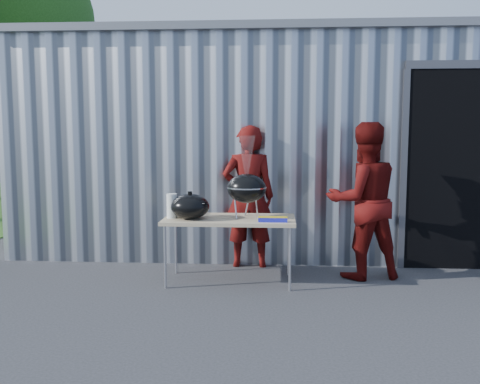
# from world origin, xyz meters

# --- Properties ---
(ground) EXTENTS (80.00, 80.00, 0.00)m
(ground) POSITION_xyz_m (0.00, 0.00, 0.00)
(ground) COLOR #2F2F31
(building) EXTENTS (8.20, 6.20, 3.10)m
(building) POSITION_xyz_m (0.92, 4.59, 1.54)
(building) COLOR silver
(building) RESTS_ON ground
(tree_far) EXTENTS (4.16, 4.16, 6.89)m
(tree_far) POSITION_xyz_m (-6.50, 9.00, 4.49)
(tree_far) COLOR #442D19
(tree_far) RESTS_ON ground
(folding_table) EXTENTS (1.50, 0.75, 0.75)m
(folding_table) POSITION_xyz_m (-0.07, 0.91, 0.71)
(folding_table) COLOR tan
(folding_table) RESTS_ON ground
(kettle_grill) EXTENTS (0.46, 0.46, 0.94)m
(kettle_grill) POSITION_xyz_m (0.13, 0.93, 1.17)
(kettle_grill) COLOR black
(kettle_grill) RESTS_ON folding_table
(grill_lid) EXTENTS (0.44, 0.44, 0.32)m
(grill_lid) POSITION_xyz_m (-0.51, 0.81, 0.89)
(grill_lid) COLOR black
(grill_lid) RESTS_ON folding_table
(paper_towels) EXTENTS (0.12, 0.12, 0.28)m
(paper_towels) POSITION_xyz_m (-0.73, 0.86, 0.89)
(paper_towels) COLOR white
(paper_towels) RESTS_ON folding_table
(white_tub) EXTENTS (0.20, 0.15, 0.10)m
(white_tub) POSITION_xyz_m (-0.62, 1.14, 0.80)
(white_tub) COLOR white
(white_tub) RESTS_ON folding_table
(foil_box) EXTENTS (0.32, 0.05, 0.06)m
(foil_box) POSITION_xyz_m (0.43, 0.66, 0.78)
(foil_box) COLOR #1B1EB5
(foil_box) RESTS_ON folding_table
(person_cook) EXTENTS (0.68, 0.47, 1.82)m
(person_cook) POSITION_xyz_m (0.11, 1.64, 0.91)
(person_cook) COLOR #4F0B09
(person_cook) RESTS_ON ground
(person_bystander) EXTENTS (1.04, 0.90, 1.85)m
(person_bystander) POSITION_xyz_m (1.50, 1.20, 0.92)
(person_bystander) COLOR #4F0B09
(person_bystander) RESTS_ON ground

